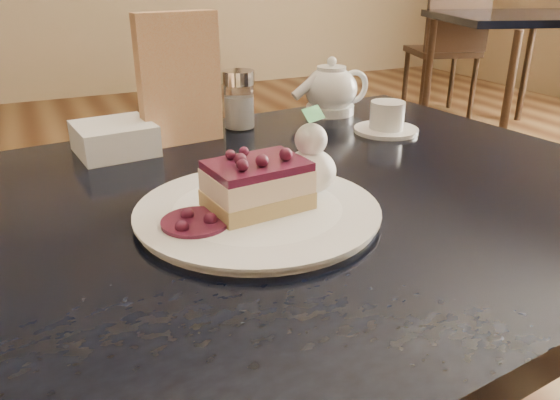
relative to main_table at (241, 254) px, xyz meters
name	(u,v)px	position (x,y,z in m)	size (l,w,h in m)	color
main_table	(241,254)	(0.00, 0.00, 0.00)	(1.37, 0.98, 0.80)	black
dessert_plate	(258,212)	(0.01, -0.05, 0.09)	(0.32, 0.32, 0.01)	white
cheesecake_slice	(257,185)	(0.01, -0.05, 0.13)	(0.14, 0.10, 0.06)	tan
whipped_cream	(310,171)	(0.09, -0.03, 0.13)	(0.07, 0.07, 0.06)	white
berry_sauce	(195,222)	(-0.08, -0.07, 0.10)	(0.09, 0.09, 0.01)	#471330
tea_set	(341,96)	(0.37, 0.35, 0.13)	(0.20, 0.30, 0.11)	white
menu_card	(179,80)	(0.01, 0.31, 0.20)	(0.15, 0.03, 0.24)	beige
sugar_shaker	(239,99)	(0.14, 0.35, 0.14)	(0.06, 0.06, 0.12)	white
napkin_stack	(114,138)	(-0.12, 0.30, 0.11)	(0.13, 0.13, 0.05)	white
bg_table_far_right	(510,129)	(2.75, 1.96, -0.64)	(1.33, 2.02, 1.34)	black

